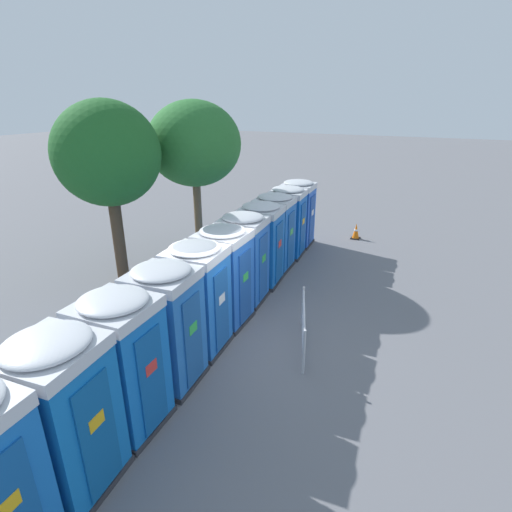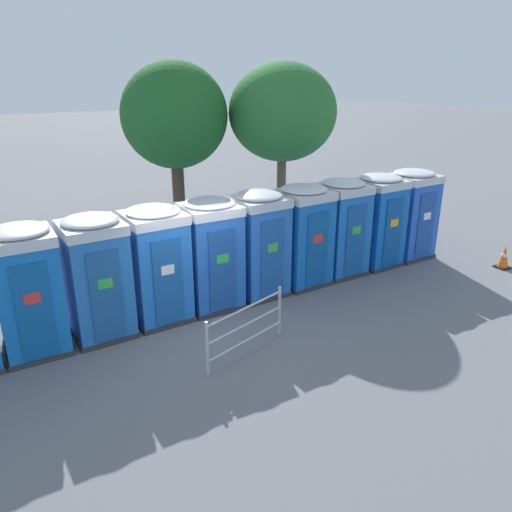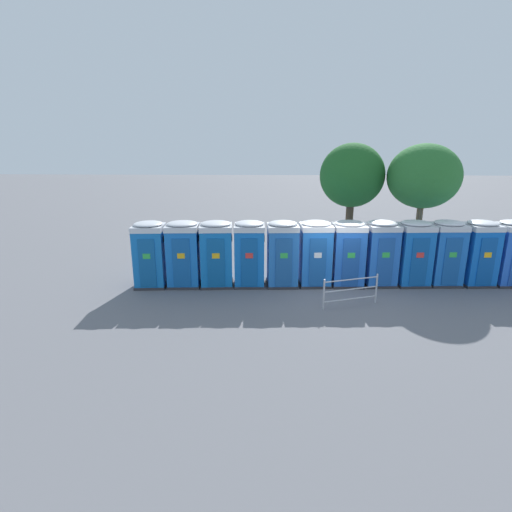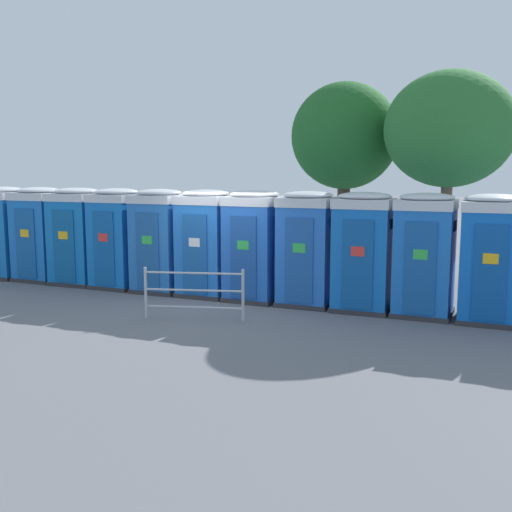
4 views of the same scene
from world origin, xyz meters
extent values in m
plane|color=slate|center=(0.00, 0.00, 0.00)|extent=(120.00, 120.00, 0.00)
cube|color=#2D2D33|center=(-7.00, 0.17, 0.05)|extent=(1.24, 1.27, 0.10)
cube|color=blue|center=(-7.00, 0.17, 1.15)|extent=(1.18, 1.21, 2.10)
cube|color=black|center=(-6.44, 0.21, 1.89)|extent=(0.05, 0.36, 0.20)
cube|color=silver|center=(-7.00, 0.17, 2.30)|extent=(1.22, 1.25, 0.20)
ellipsoid|color=silver|center=(-7.00, 0.17, 2.45)|extent=(1.16, 1.19, 0.18)
cube|color=#2D2D33|center=(-5.74, 0.28, 0.05)|extent=(1.30, 1.27, 0.10)
cube|color=blue|center=(-5.74, 0.28, 1.15)|extent=(1.24, 1.21, 2.10)
cube|color=#12509B|center=(-5.70, -0.31, 1.07)|extent=(0.65, 0.07, 1.85)
cube|color=yellow|center=(-5.70, -0.33, 1.35)|extent=(0.28, 0.02, 0.20)
cube|color=black|center=(-5.14, 0.31, 1.89)|extent=(0.04, 0.36, 0.20)
cube|color=silver|center=(-5.74, 0.28, 2.30)|extent=(1.28, 1.24, 0.20)
ellipsoid|color=silver|center=(-5.74, 0.28, 2.45)|extent=(1.22, 1.18, 0.18)
cube|color=#2D2D33|center=(-4.47, 0.33, 0.05)|extent=(1.34, 1.30, 0.10)
cube|color=blue|center=(-4.47, 0.33, 1.15)|extent=(1.28, 1.24, 2.10)
cube|color=#0D5296|center=(-4.41, -0.26, 1.07)|extent=(0.65, 0.09, 1.85)
cube|color=yellow|center=(-4.41, -0.27, 1.35)|extent=(0.28, 0.03, 0.20)
cube|color=black|center=(-3.87, 0.38, 1.89)|extent=(0.06, 0.36, 0.20)
cube|color=silver|center=(-4.47, 0.33, 2.30)|extent=(1.31, 1.28, 0.20)
ellipsoid|color=silver|center=(-4.47, 0.33, 2.45)|extent=(1.25, 1.22, 0.18)
cube|color=#2D2D33|center=(-3.20, 0.40, 0.05)|extent=(1.21, 1.24, 0.10)
cube|color=blue|center=(-3.20, 0.40, 1.15)|extent=(1.15, 1.18, 2.10)
cube|color=#0F519D|center=(-3.18, -0.19, 1.07)|extent=(0.61, 0.05, 1.85)
cube|color=red|center=(-3.18, -0.20, 1.35)|extent=(0.28, 0.02, 0.20)
cube|color=black|center=(-2.63, 0.42, 1.89)|extent=(0.04, 0.36, 0.20)
cube|color=silver|center=(-3.20, 0.40, 2.30)|extent=(1.19, 1.21, 0.20)
ellipsoid|color=silver|center=(-3.20, 0.40, 2.45)|extent=(1.13, 1.15, 0.18)
cube|color=#2D2D33|center=(-1.93, 0.44, 0.05)|extent=(1.26, 1.27, 0.10)
cube|color=blue|center=(-1.93, 0.44, 1.15)|extent=(1.20, 1.21, 2.10)
cube|color=#1A5095|center=(-1.89, -0.14, 1.07)|extent=(0.62, 0.07, 1.85)
cube|color=green|center=(-1.89, -0.16, 1.35)|extent=(0.28, 0.03, 0.20)
cube|color=black|center=(-1.36, 0.48, 1.89)|extent=(0.05, 0.36, 0.20)
cube|color=silver|center=(-1.93, 0.44, 2.30)|extent=(1.23, 1.25, 0.20)
ellipsoid|color=silver|center=(-1.93, 0.44, 2.45)|extent=(1.17, 1.19, 0.18)
cube|color=#2D2D33|center=(-0.66, 0.53, 0.05)|extent=(1.27, 1.27, 0.10)
cube|color=blue|center=(-0.66, 0.53, 1.15)|extent=(1.21, 1.21, 2.10)
cube|color=#18529F|center=(-0.62, -0.05, 1.07)|extent=(0.63, 0.07, 1.85)
cube|color=white|center=(-0.62, -0.07, 1.35)|extent=(0.28, 0.03, 0.20)
cube|color=black|center=(-0.08, 0.57, 1.89)|extent=(0.05, 0.36, 0.20)
cube|color=silver|center=(-0.66, 0.53, 2.30)|extent=(1.25, 1.25, 0.20)
ellipsoid|color=silver|center=(-0.66, 0.53, 2.45)|extent=(1.19, 1.19, 0.18)
cube|color=#2D2D33|center=(0.61, 0.57, 0.05)|extent=(1.23, 1.22, 0.10)
cube|color=blue|center=(0.61, 0.57, 1.15)|extent=(1.17, 1.16, 2.10)
cube|color=#19499A|center=(0.62, -0.01, 1.07)|extent=(0.63, 0.04, 1.85)
cube|color=green|center=(0.62, -0.03, 1.35)|extent=(0.28, 0.01, 0.20)
cube|color=black|center=(1.19, 0.58, 1.89)|extent=(0.03, 0.36, 0.20)
cube|color=silver|center=(0.61, 0.57, 2.30)|extent=(1.20, 1.20, 0.20)
ellipsoid|color=silver|center=(0.61, 0.57, 2.45)|extent=(1.14, 1.14, 0.18)
cube|color=#2D2D33|center=(1.87, 0.66, 0.05)|extent=(1.26, 1.28, 0.10)
cube|color=blue|center=(1.87, 0.66, 1.15)|extent=(1.20, 1.22, 2.10)
cube|color=#1B4E9F|center=(1.92, 0.07, 1.07)|extent=(0.62, 0.07, 1.85)
cube|color=green|center=(1.92, 0.05, 1.35)|extent=(0.28, 0.03, 0.20)
cube|color=black|center=(2.44, 0.70, 1.89)|extent=(0.05, 0.36, 0.20)
cube|color=silver|center=(1.87, 0.66, 2.30)|extent=(1.24, 1.25, 0.20)
ellipsoid|color=silver|center=(1.87, 0.66, 2.45)|extent=(1.18, 1.19, 0.18)
cube|color=#2D2D33|center=(3.14, 0.69, 0.05)|extent=(1.31, 1.29, 0.10)
cube|color=blue|center=(3.14, 0.69, 1.15)|extent=(1.25, 1.23, 2.10)
cube|color=#0F4D9A|center=(3.19, 0.11, 1.07)|extent=(0.64, 0.08, 1.85)
cube|color=red|center=(3.19, 0.09, 1.35)|extent=(0.28, 0.03, 0.20)
cube|color=black|center=(3.73, 0.74, 1.89)|extent=(0.05, 0.36, 0.20)
cube|color=silver|center=(3.14, 0.69, 2.30)|extent=(1.28, 1.27, 0.20)
ellipsoid|color=silver|center=(3.14, 0.69, 2.45)|extent=(1.22, 1.21, 0.18)
cube|color=#2D2D33|center=(4.41, 0.78, 0.05)|extent=(1.22, 1.24, 0.10)
cube|color=blue|center=(4.41, 0.78, 1.15)|extent=(1.16, 1.19, 2.10)
cube|color=#144F9D|center=(4.43, 0.19, 1.07)|extent=(0.62, 0.06, 1.85)
cube|color=green|center=(4.44, 0.17, 1.35)|extent=(0.28, 0.02, 0.20)
cube|color=black|center=(4.98, 0.80, 1.89)|extent=(0.04, 0.36, 0.20)
cube|color=silver|center=(4.41, 0.78, 2.30)|extent=(1.20, 1.22, 0.20)
ellipsoid|color=silver|center=(4.41, 0.78, 2.45)|extent=(1.14, 1.16, 0.18)
cube|color=#2D2D33|center=(5.68, 0.80, 0.05)|extent=(1.26, 1.28, 0.10)
cube|color=blue|center=(5.68, 0.80, 1.15)|extent=(1.20, 1.22, 2.10)
cube|color=#0C4A9E|center=(5.72, 0.22, 1.07)|extent=(0.61, 0.08, 1.85)
cube|color=yellow|center=(5.73, 0.20, 1.35)|extent=(0.28, 0.03, 0.20)
cube|color=silver|center=(5.68, 0.80, 2.30)|extent=(1.23, 1.26, 0.20)
ellipsoid|color=silver|center=(5.68, 0.80, 2.45)|extent=(1.17, 1.20, 0.18)
cylinder|color=#4C3826|center=(1.40, 4.67, 1.56)|extent=(0.36, 0.36, 3.13)
ellipsoid|color=#1E5B23|center=(1.40, 4.67, 3.94)|extent=(2.99, 2.99, 2.96)
cylinder|color=brown|center=(4.35, 3.69, 1.60)|extent=(0.28, 0.28, 3.21)
ellipsoid|color=#286B2D|center=(4.35, 3.69, 3.98)|extent=(3.14, 3.14, 2.82)
cylinder|color=#B7B7BC|center=(-0.61, -1.96, 0.53)|extent=(0.06, 0.06, 1.05)
cylinder|color=#B7B7BC|center=(1.28, -1.31, 0.53)|extent=(0.06, 0.06, 1.05)
cylinder|color=#B7B7BC|center=(0.33, -1.64, 0.95)|extent=(1.90, 0.69, 0.04)
cylinder|color=#B7B7BC|center=(0.33, -1.64, 0.60)|extent=(1.90, 0.69, 0.04)
cylinder|color=#B7B7BC|center=(0.33, -1.64, 0.25)|extent=(1.90, 0.69, 0.04)
camera|label=1|loc=(-7.29, -3.96, 5.38)|focal=28.00mm
camera|label=2|loc=(-3.54, -9.11, 5.16)|focal=35.00mm
camera|label=3|loc=(-2.44, -14.43, 5.31)|focal=28.00mm
camera|label=4|loc=(6.66, -11.68, 2.99)|focal=42.00mm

